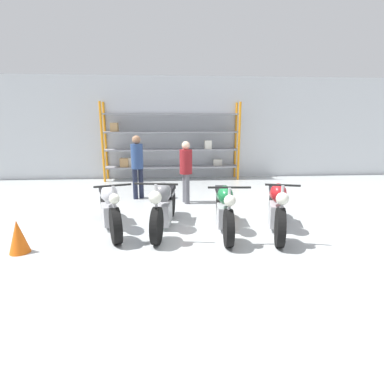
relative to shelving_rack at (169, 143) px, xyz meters
name	(u,v)px	position (x,y,z in m)	size (l,w,h in m)	color
ground_plane	(194,232)	(0.45, -5.31, -1.31)	(30.00, 30.00, 0.00)	#B2B7B7
back_wall	(181,128)	(0.45, 0.37, 0.49)	(30.00, 0.08, 3.60)	silver
shelving_rack	(169,143)	(0.00, 0.00, 0.00)	(4.78, 0.63, 2.70)	orange
motorcycle_silver	(109,207)	(-1.18, -5.01, -0.85)	(0.92, 2.10, 1.04)	black
motorcycle_grey	(164,205)	(-0.11, -5.07, -0.82)	(0.74, 2.16, 1.07)	black
motorcycle_green	(224,208)	(1.04, -5.27, -0.85)	(0.71, 2.11, 1.04)	black
motorcycle_red	(277,208)	(2.05, -5.34, -0.84)	(0.82, 2.17, 1.08)	black
person_browsing	(186,167)	(0.42, -3.19, -0.38)	(0.39, 0.39, 1.59)	#595960
person_near_rack	(137,162)	(-0.85, -2.65, -0.30)	(0.44, 0.44, 1.71)	#1E2338
traffic_cone	(18,237)	(-2.45, -5.99, -1.03)	(0.32, 0.32, 0.55)	orange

